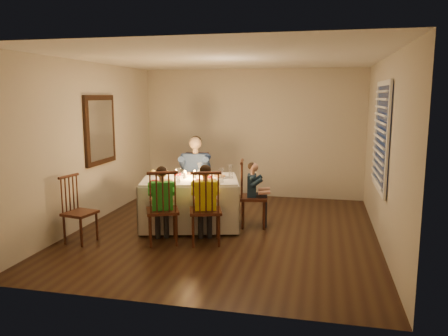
% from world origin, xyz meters
% --- Properties ---
extents(ground, '(5.00, 5.00, 0.00)m').
position_xyz_m(ground, '(0.00, 0.00, 0.00)').
color(ground, black).
rests_on(ground, ground).
extents(wall_left, '(0.02, 5.00, 2.60)m').
position_xyz_m(wall_left, '(-2.25, 0.00, 1.30)').
color(wall_left, '#BFB4A3').
rests_on(wall_left, ground).
extents(wall_right, '(0.02, 5.00, 2.60)m').
position_xyz_m(wall_right, '(2.25, 0.00, 1.30)').
color(wall_right, '#BFB4A3').
rests_on(wall_right, ground).
extents(wall_back, '(4.50, 0.02, 2.60)m').
position_xyz_m(wall_back, '(0.00, 2.50, 1.30)').
color(wall_back, '#BFB4A3').
rests_on(wall_back, ground).
extents(ceiling, '(5.00, 5.00, 0.00)m').
position_xyz_m(ceiling, '(0.00, 0.00, 2.60)').
color(ceiling, white).
rests_on(ceiling, wall_back).
extents(dining_table, '(1.72, 1.42, 0.75)m').
position_xyz_m(dining_table, '(-0.60, 0.10, 0.56)').
color(dining_table, silver).
rests_on(dining_table, ground).
extents(chair_adult, '(0.48, 0.46, 1.07)m').
position_xyz_m(chair_adult, '(-0.75, 0.93, 0.00)').
color(chair_adult, '#3A1B0F').
rests_on(chair_adult, ground).
extents(chair_near_left, '(0.57, 0.56, 1.07)m').
position_xyz_m(chair_near_left, '(-0.75, -0.75, 0.00)').
color(chair_near_left, '#3A1B0F').
rests_on(chair_near_left, ground).
extents(chair_near_right, '(0.54, 0.53, 1.07)m').
position_xyz_m(chair_near_right, '(-0.15, -0.63, 0.00)').
color(chair_near_right, '#3A1B0F').
rests_on(chair_near_right, ground).
extents(chair_end, '(0.48, 0.49, 1.07)m').
position_xyz_m(chair_end, '(0.38, 0.34, 0.00)').
color(chair_end, '#3A1B0F').
rests_on(chair_end, ground).
extents(chair_extra, '(0.45, 0.46, 0.96)m').
position_xyz_m(chair_extra, '(-1.90, -0.97, 0.00)').
color(chair_extra, '#3A1B0F').
rests_on(chair_extra, ground).
extents(adult, '(0.57, 0.53, 1.37)m').
position_xyz_m(adult, '(-0.75, 0.93, 0.00)').
color(adult, '#304A79').
rests_on(adult, ground).
extents(child_green, '(0.48, 0.47, 1.11)m').
position_xyz_m(child_green, '(-0.75, -0.75, 0.00)').
color(child_green, green).
rests_on(child_green, ground).
extents(child_yellow, '(0.48, 0.46, 1.13)m').
position_xyz_m(child_yellow, '(-0.15, -0.63, 0.00)').
color(child_yellow, yellow).
rests_on(child_yellow, ground).
extents(child_teal, '(0.35, 0.37, 1.03)m').
position_xyz_m(child_teal, '(0.38, 0.34, 0.00)').
color(child_teal, '#17293B').
rests_on(child_teal, ground).
extents(setting_adult, '(0.32, 0.32, 0.02)m').
position_xyz_m(setting_adult, '(-0.70, 0.37, 0.79)').
color(setting_adult, white).
rests_on(setting_adult, dining_table).
extents(setting_green, '(0.32, 0.32, 0.02)m').
position_xyz_m(setting_green, '(-0.85, -0.27, 0.79)').
color(setting_green, white).
rests_on(setting_green, dining_table).
extents(setting_yellow, '(0.32, 0.32, 0.02)m').
position_xyz_m(setting_yellow, '(-0.23, -0.08, 0.79)').
color(setting_yellow, white).
rests_on(setting_yellow, dining_table).
extents(setting_teal, '(0.32, 0.32, 0.02)m').
position_xyz_m(setting_teal, '(-0.16, 0.26, 0.79)').
color(setting_teal, white).
rests_on(setting_teal, dining_table).
extents(candle_left, '(0.06, 0.06, 0.10)m').
position_xyz_m(candle_left, '(-0.68, 0.09, 0.83)').
color(candle_left, silver).
rests_on(candle_left, dining_table).
extents(candle_right, '(0.06, 0.06, 0.10)m').
position_xyz_m(candle_right, '(-0.53, 0.12, 0.83)').
color(candle_right, silver).
rests_on(candle_right, dining_table).
extents(squash, '(0.09, 0.09, 0.09)m').
position_xyz_m(squash, '(-1.28, 0.25, 0.83)').
color(squash, yellow).
rests_on(squash, dining_table).
extents(orange_fruit, '(0.08, 0.08, 0.08)m').
position_xyz_m(orange_fruit, '(-0.39, 0.21, 0.82)').
color(orange_fruit, orange).
rests_on(orange_fruit, dining_table).
extents(serving_bowl, '(0.30, 0.30, 0.06)m').
position_xyz_m(serving_bowl, '(-1.11, 0.27, 0.81)').
color(serving_bowl, white).
rests_on(serving_bowl, dining_table).
extents(wall_mirror, '(0.06, 0.95, 1.15)m').
position_xyz_m(wall_mirror, '(-2.22, 0.30, 1.50)').
color(wall_mirror, black).
rests_on(wall_mirror, wall_left).
extents(window_blinds, '(0.07, 1.34, 1.54)m').
position_xyz_m(window_blinds, '(2.21, 0.10, 1.50)').
color(window_blinds, black).
rests_on(window_blinds, wall_right).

